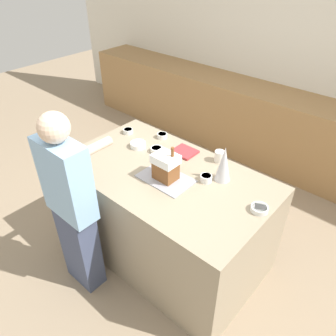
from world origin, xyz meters
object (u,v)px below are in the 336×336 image
at_px(baking_tray, 166,178).
at_px(mug, 219,156).
at_px(candy_bowl_behind_tray, 138,144).
at_px(gingerbread_house, 166,166).
at_px(cookbook, 184,152).
at_px(candy_bowl_near_tray_right, 162,135).
at_px(decorative_tree, 224,164).
at_px(candy_bowl_front_corner, 260,209).
at_px(candy_bowl_far_left, 157,149).
at_px(candy_bowl_far_right, 128,131).
at_px(candy_bowl_center_rear, 206,178).
at_px(person, 72,207).

xyz_separation_m(baking_tray, mug, (0.17, 0.47, 0.04)).
xyz_separation_m(candy_bowl_behind_tray, mug, (0.66, 0.29, 0.02)).
bearing_deg(mug, candy_bowl_behind_tray, -156.77).
xyz_separation_m(gingerbread_house, cookbook, (-0.13, 0.39, -0.11)).
bearing_deg(candy_bowl_near_tray_right, decorative_tree, -12.36).
bearing_deg(candy_bowl_front_corner, mug, 149.43).
distance_m(candy_bowl_far_left, candy_bowl_far_right, 0.43).
xyz_separation_m(gingerbread_house, candy_bowl_near_tray_right, (-0.45, 0.45, -0.10)).
bearing_deg(candy_bowl_front_corner, candy_bowl_behind_tray, 178.25).
height_order(candy_bowl_center_rear, cookbook, candy_bowl_center_rear).
distance_m(decorative_tree, candy_bowl_near_tray_right, 0.80).
distance_m(baking_tray, mug, 0.51).
bearing_deg(gingerbread_house, cookbook, 108.43).
height_order(gingerbread_house, decorative_tree, gingerbread_house).
bearing_deg(mug, decorative_tree, -50.54).
distance_m(baking_tray, gingerbread_house, 0.11).
xyz_separation_m(gingerbread_house, person, (-0.37, -0.61, -0.21)).
bearing_deg(mug, candy_bowl_far_right, -169.49).
relative_size(decorative_tree, candy_bowl_behind_tray, 2.09).
relative_size(candy_bowl_far_right, candy_bowl_center_rear, 1.04).
height_order(decorative_tree, candy_bowl_front_corner, decorative_tree).
xyz_separation_m(baking_tray, candy_bowl_front_corner, (0.71, 0.15, 0.02)).
bearing_deg(candy_bowl_center_rear, gingerbread_house, -144.03).
bearing_deg(baking_tray, cookbook, 108.37).
bearing_deg(baking_tray, candy_bowl_far_right, 157.92).
relative_size(candy_bowl_center_rear, candy_bowl_front_corner, 0.75).
bearing_deg(candy_bowl_front_corner, decorative_tree, 161.44).
distance_m(candy_bowl_far_left, candy_bowl_front_corner, 1.04).
distance_m(candy_bowl_far_left, person, 0.86).
bearing_deg(candy_bowl_far_left, gingerbread_house, -36.80).
height_order(candy_bowl_front_corner, mug, mug).
xyz_separation_m(candy_bowl_far_right, person, (0.38, -0.92, -0.12)).
bearing_deg(candy_bowl_near_tray_right, mug, 2.09).
bearing_deg(candy_bowl_near_tray_right, candy_bowl_far_right, -153.88).
bearing_deg(baking_tray, candy_bowl_front_corner, 11.98).
height_order(decorative_tree, candy_bowl_far_right, decorative_tree).
bearing_deg(candy_bowl_near_tray_right, baking_tray, -45.29).
bearing_deg(candy_bowl_center_rear, candy_bowl_far_right, 172.94).
bearing_deg(candy_bowl_center_rear, decorative_tree, 52.09).
relative_size(cookbook, person, 0.13).
height_order(candy_bowl_center_rear, mug, mug).
bearing_deg(person, candy_bowl_center_rear, 52.13).
bearing_deg(mug, candy_bowl_center_rear, -74.93).
relative_size(candy_bowl_center_rear, candy_bowl_near_tray_right, 0.94).
height_order(candy_bowl_behind_tray, candy_bowl_center_rear, candy_bowl_center_rear).
relative_size(gingerbread_house, mug, 2.95).
bearing_deg(candy_bowl_far_right, decorative_tree, -1.16).
relative_size(decorative_tree, mug, 3.02).
height_order(mug, person, person).
bearing_deg(decorative_tree, candy_bowl_center_rear, -127.91).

